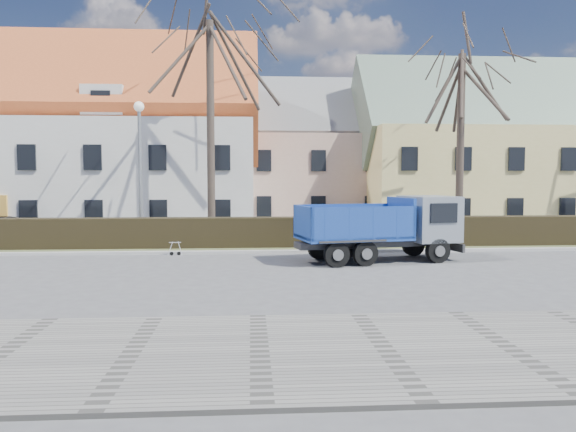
{
  "coord_description": "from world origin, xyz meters",
  "views": [
    {
      "loc": [
        -0.15,
        -18.17,
        3.12
      ],
      "look_at": [
        1.3,
        3.49,
        1.6
      ],
      "focal_mm": 35.0,
      "sensor_mm": 36.0,
      "label": 1
    }
  ],
  "objects": [
    {
      "name": "building_yellow",
      "position": [
        16.0,
        17.0,
        4.25
      ],
      "size": [
        18.8,
        10.8,
        8.5
      ],
      "primitive_type": null,
      "color": "#DDCA79",
      "rests_on": "ground"
    },
    {
      "name": "cart_frame",
      "position": [
        -3.33,
        4.18,
        0.3
      ],
      "size": [
        0.69,
        0.44,
        0.6
      ],
      "primitive_type": null,
      "rotation": [
        0.0,
        0.0,
        0.09
      ],
      "color": "silver",
      "rests_on": "ground"
    },
    {
      "name": "grass_strip",
      "position": [
        0.0,
        6.2,
        0.05
      ],
      "size": [
        80.0,
        3.0,
        0.1
      ],
      "primitive_type": "cube",
      "color": "#464F2C",
      "rests_on": "ground"
    },
    {
      "name": "streetlight",
      "position": [
        -5.0,
        7.0,
        3.25
      ],
      "size": [
        0.51,
        0.51,
        6.49
      ],
      "primitive_type": null,
      "color": "gray",
      "rests_on": "ground"
    },
    {
      "name": "hedge",
      "position": [
        0.0,
        6.0,
        0.65
      ],
      "size": [
        60.0,
        0.9,
        1.3
      ],
      "primitive_type": "cube",
      "color": "black",
      "rests_on": "ground"
    },
    {
      "name": "curb_far",
      "position": [
        0.0,
        4.6,
        0.06
      ],
      "size": [
        80.0,
        0.3,
        0.12
      ],
      "primitive_type": "cube",
      "color": "#A7A5A2",
      "rests_on": "ground"
    },
    {
      "name": "ground",
      "position": [
        0.0,
        0.0,
        0.0
      ],
      "size": [
        120.0,
        120.0,
        0.0
      ],
      "primitive_type": "plane",
      "color": "#4B4B4E"
    },
    {
      "name": "tree_1",
      "position": [
        -2.0,
        8.5,
        6.33
      ],
      "size": [
        9.2,
        9.2,
        12.65
      ],
      "primitive_type": null,
      "color": "#342B24",
      "rests_on": "ground"
    },
    {
      "name": "tree_2",
      "position": [
        10.0,
        8.5,
        5.5
      ],
      "size": [
        8.0,
        8.0,
        11.0
      ],
      "primitive_type": null,
      "color": "#342B24",
      "rests_on": "ground"
    },
    {
      "name": "building_white",
      "position": [
        -13.0,
        16.0,
        4.75
      ],
      "size": [
        26.8,
        10.8,
        9.5
      ],
      "primitive_type": null,
      "color": "silver",
      "rests_on": "ground"
    },
    {
      "name": "parked_car_a",
      "position": [
        -11.97,
        9.58,
        0.66
      ],
      "size": [
        4.07,
        2.11,
        1.33
      ],
      "primitive_type": "imported",
      "rotation": [
        0.0,
        0.0,
        1.43
      ],
      "color": "black",
      "rests_on": "ground"
    },
    {
      "name": "sidewalk_near",
      "position": [
        0.0,
        -8.5,
        0.04
      ],
      "size": [
        80.0,
        5.0,
        0.08
      ],
      "primitive_type": "cube",
      "color": "slate",
      "rests_on": "ground"
    },
    {
      "name": "dump_truck",
      "position": [
        4.36,
        2.13,
        1.24
      ],
      "size": [
        6.54,
        3.48,
        2.48
      ],
      "primitive_type": null,
      "rotation": [
        0.0,
        0.0,
        0.2
      ],
      "color": "navy",
      "rests_on": "ground"
    },
    {
      "name": "building_pink",
      "position": [
        4.0,
        20.0,
        4.0
      ],
      "size": [
        10.8,
        8.8,
        8.0
      ],
      "primitive_type": null,
      "color": "tan",
      "rests_on": "ground"
    }
  ]
}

